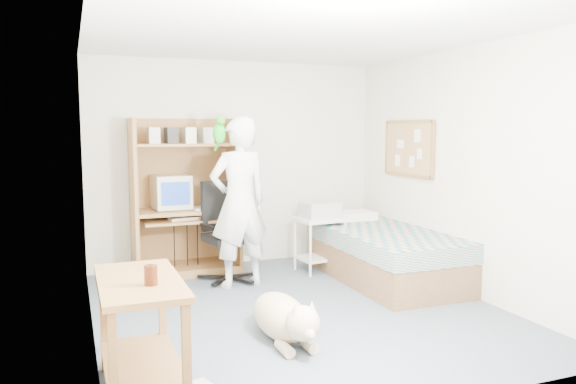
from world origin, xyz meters
The scene contains 19 objects.
floor centered at (0.00, 0.00, 0.00)m, with size 4.00×4.00×0.00m, color #4A5464.
wall_back centered at (0.00, 2.00, 1.25)m, with size 3.60×0.02×2.50m, color silver.
wall_right centered at (1.80, 0.00, 1.25)m, with size 0.02×4.00×2.50m, color silver.
wall_left centered at (-1.80, 0.00, 1.25)m, with size 0.02×4.00×2.50m, color silver.
ceiling centered at (0.00, 0.00, 2.50)m, with size 3.60×4.00×0.02m, color white.
computer_hutch centered at (-0.70, 1.74, 0.82)m, with size 1.20×0.63×1.80m.
bed centered at (1.30, 0.62, 0.29)m, with size 1.02×2.02×0.66m.
side_desk centered at (-1.55, -1.20, 0.49)m, with size 0.50×1.00×0.75m.
corkboard centered at (1.77, 0.90, 1.45)m, with size 0.04×0.94×0.66m.
office_chair centered at (-0.34, 1.26, 0.39)m, with size 0.61×0.61×1.09m.
person centered at (-0.28, 0.95, 0.90)m, with size 0.66×0.43×1.81m, color white.
parrot centered at (-0.48, 0.96, 1.65)m, with size 0.13×0.23×0.37m.
dog centered at (-0.39, -0.67, 0.19)m, with size 0.39×1.15×0.43m.
printer_cart centered at (0.79, 1.23, 0.43)m, with size 0.58×0.49×0.64m.
printer centered at (0.79, 1.23, 0.73)m, with size 0.42×0.32×0.18m, color #A8A8A3.
crt_monitor centered at (-0.86, 1.75, 0.96)m, with size 0.43×0.45×0.38m.
keyboard centered at (-0.69, 1.58, 0.67)m, with size 0.45×0.16×0.03m, color beige.
pencil_cup centered at (-0.31, 1.65, 0.82)m, with size 0.08×0.08×0.12m, color gold.
drink_glass centered at (-1.50, -1.36, 0.81)m, with size 0.08×0.08×0.12m, color #3B1709.
Camera 1 is at (-1.92, -4.72, 1.69)m, focal length 35.00 mm.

